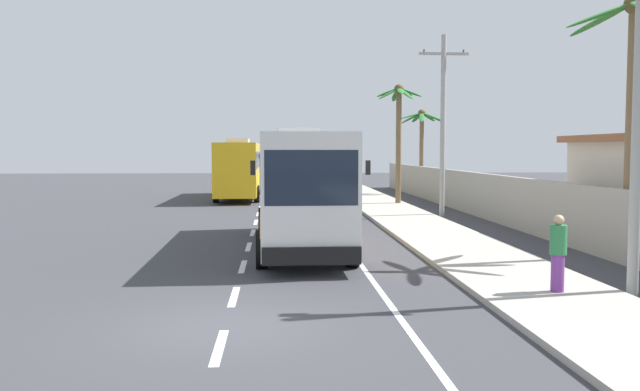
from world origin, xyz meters
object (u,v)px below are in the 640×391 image
Objects in this scene: coach_bus_far_lane at (239,168)px; utility_pole_nearest at (636,86)px; coach_bus_foreground at (300,185)px; palm_nearest at (633,64)px; motorcycle_beside_bus at (347,204)px; utility_pole_mid at (443,122)px; pedestrian_near_kerb at (558,252)px; palm_second at (399,121)px; palm_third at (422,132)px.

utility_pole_nearest is at bearing -71.43° from coach_bus_far_lane.
palm_nearest reaches higher than coach_bus_foreground.
motorcycle_beside_bus is 5.98m from utility_pole_mid.
palm_second reaches higher than pedestrian_near_kerb.
coach_bus_foreground is 26.24m from palm_third.
palm_third reaches higher than motorcycle_beside_bus.
utility_pole_mid is at bearing 89.39° from utility_pole_nearest.
coach_bus_foreground is at bearing -81.81° from coach_bus_far_lane.
pedestrian_near_kerb is 0.24× the size of palm_second.
motorcycle_beside_bus is at bearing -118.19° from palm_second.
palm_third is at bearing 9.93° from coach_bus_far_lane.
motorcycle_beside_bus is at bearing 74.80° from coach_bus_foreground.
utility_pole_nearest is at bearing -94.37° from palm_third.
palm_second is at bearing -63.39° from pedestrian_near_kerb.
utility_pole_nearest is (6.89, -7.83, 2.51)m from coach_bus_foreground.
palm_second reaches higher than coach_bus_foreground.
utility_pole_mid is at bearing -67.10° from pedestrian_near_kerb.
palm_second is at bearing -110.89° from palm_third.
coach_bus_far_lane is at bearing 98.19° from coach_bus_foreground.
palm_nearest is at bearing -64.03° from coach_bus_far_lane.
pedestrian_near_kerb is at bearing -74.26° from coach_bus_far_lane.
utility_pole_mid is (10.28, -12.77, 2.49)m from coach_bus_far_lane.
utility_pole_mid reaches higher than coach_bus_foreground.
palm_nearest reaches higher than palm_third.
motorcycle_beside_bus is 15.16m from palm_nearest.
pedestrian_near_kerb is 3.90m from utility_pole_nearest.
palm_nearest is (6.73, -12.64, 4.97)m from motorcycle_beside_bus.
palm_third is at bearing 69.11° from palm_second.
coach_bus_foreground is 1.29× the size of utility_pole_nearest.
coach_bus_far_lane is 31.24m from pedestrian_near_kerb.
palm_nearest is (12.45, -25.56, 3.58)m from coach_bus_far_lane.
motorcycle_beside_bus is at bearing -114.33° from palm_third.
palm_nearest is at bearing -80.35° from utility_pole_mid.
pedestrian_near_kerb is at bearing -131.53° from palm_nearest.
utility_pole_nearest is at bearing -117.80° from palm_nearest.
coach_bus_foreground is 9.72m from motorcycle_beside_bus.
utility_pole_mid is (0.18, 17.26, -0.04)m from utility_pole_nearest.
palm_second is (-0.86, 6.75, 0.34)m from utility_pole_mid.
utility_pole_nearest is (10.09, -30.03, 2.53)m from coach_bus_far_lane.
motorcycle_beside_bus is at bearing -66.12° from coach_bus_far_lane.
motorcycle_beside_bus is (2.52, 9.28, -1.40)m from coach_bus_foreground.
utility_pole_mid is (4.56, 0.15, 3.88)m from motorcycle_beside_bus.
utility_pole_nearest is 24.02m from palm_second.
palm_nearest reaches higher than coach_bus_far_lane.
utility_pole_mid reaches higher than utility_pole_nearest.
pedestrian_near_kerb is 0.28× the size of palm_third.
coach_bus_foreground is 1.28× the size of utility_pole_mid.
palm_second is at bearing 91.60° from utility_pole_nearest.
palm_third is (2.47, 32.23, -0.12)m from utility_pole_nearest.
coach_bus_far_lane is 12.97m from palm_third.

